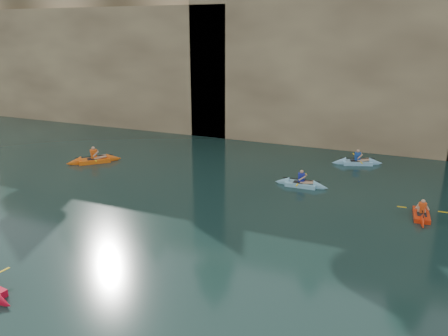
% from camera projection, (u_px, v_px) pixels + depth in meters
% --- Properties ---
extents(ground, '(160.00, 160.00, 0.00)m').
position_uv_depth(ground, '(165.00, 308.00, 13.61)').
color(ground, black).
rests_on(ground, ground).
extents(cliff, '(70.00, 16.00, 12.00)m').
position_uv_depth(cliff, '(337.00, 58.00, 38.14)').
color(cliff, tan).
rests_on(cliff, ground).
extents(cliff_slab_west, '(26.00, 2.40, 10.56)m').
position_uv_depth(cliff_slab_west, '(98.00, 65.00, 39.32)').
color(cliff_slab_west, tan).
rests_on(cliff_slab_west, ground).
extents(cliff_slab_center, '(24.00, 2.40, 11.40)m').
position_uv_depth(cliff_slab_center, '(348.00, 69.00, 30.98)').
color(cliff_slab_center, tan).
rests_on(cliff_slab_center, ground).
extents(sea_cave_west, '(4.50, 1.00, 4.00)m').
position_uv_depth(sea_cave_west, '(114.00, 104.00, 38.99)').
color(sea_cave_west, black).
rests_on(sea_cave_west, ground).
extents(sea_cave_center, '(3.50, 1.00, 3.20)m').
position_uv_depth(sea_cave_center, '(263.00, 121.00, 33.89)').
color(sea_cave_center, black).
rests_on(sea_cave_center, ground).
extents(kayaker_orange, '(3.05, 3.07, 1.35)m').
position_uv_depth(kayaker_orange, '(94.00, 160.00, 28.61)').
color(kayaker_orange, '#F15E0F').
rests_on(kayaker_orange, ground).
extents(kayaker_ltblue_near, '(3.00, 2.34, 1.18)m').
position_uv_depth(kayaker_ltblue_near, '(301.00, 184.00, 24.24)').
color(kayaker_ltblue_near, '#7DBBD1').
rests_on(kayaker_ltblue_near, ground).
extents(kayaker_red_far, '(2.17, 3.00, 1.09)m').
position_uv_depth(kayaker_red_far, '(421.00, 214.00, 20.25)').
color(kayaker_red_far, red).
rests_on(kayaker_red_far, ground).
extents(kayaker_ltblue_mid, '(3.31, 2.31, 1.24)m').
position_uv_depth(kayaker_ltblue_mid, '(357.00, 162.00, 28.24)').
color(kayaker_ltblue_mid, '#83BCDB').
rests_on(kayaker_ltblue_mid, ground).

